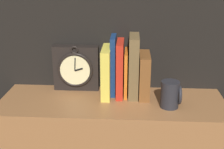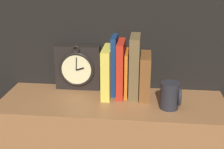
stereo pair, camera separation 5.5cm
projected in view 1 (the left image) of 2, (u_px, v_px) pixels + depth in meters
The scene contains 8 objects.
clock at pixel (76, 68), 1.33m from camera, with size 0.19×0.06×0.20m.
book_slot0_yellow at pixel (107, 72), 1.27m from camera, with size 0.04×0.16×0.20m.
book_slot1_navy at pixel (114, 65), 1.28m from camera, with size 0.02×0.11×0.24m.
book_slot2_red at pixel (120, 69), 1.27m from camera, with size 0.03×0.14×0.23m.
book_slot3_orange at pixel (126, 73), 1.28m from camera, with size 0.01×0.13×0.19m.
book_slot4_brown at pixel (134, 66), 1.26m from camera, with size 0.04×0.14×0.25m.
book_slot5_brown at pixel (144, 75), 1.27m from camera, with size 0.04×0.15×0.18m.
mug at pixel (171, 94), 1.18m from camera, with size 0.08×0.07×0.10m.
Camera 1 is at (0.07, -1.13, 1.26)m, focal length 50.00 mm.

